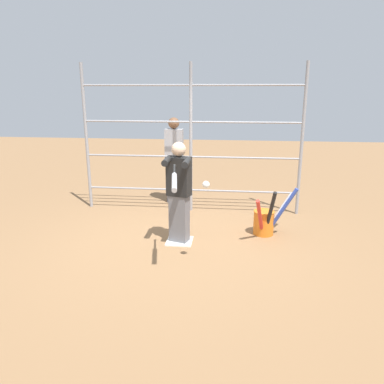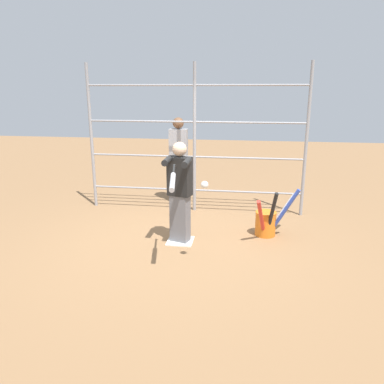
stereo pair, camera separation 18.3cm
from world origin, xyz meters
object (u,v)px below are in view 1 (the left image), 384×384
batter (179,190)px  baseball_bat_swinging (174,180)px  bat_bucket (266,221)px  bystander_behind_fence (174,159)px  softball_in_flight (206,185)px

batter → baseball_bat_swinging: bearing=94.8°
baseball_bat_swinging → bat_bucket: (-1.29, -1.36, -0.98)m
batter → bat_bucket: 1.56m
batter → bystander_behind_fence: size_ratio=0.89×
softball_in_flight → bystander_behind_fence: (0.87, -2.92, -0.23)m
batter → bat_bucket: (-1.36, -0.47, -0.61)m
softball_in_flight → bat_bucket: bearing=-125.7°
baseball_bat_swinging → bat_bucket: size_ratio=0.97×
baseball_bat_swinging → softball_in_flight: baseball_bat_swinging is taller
softball_in_flight → bat_bucket: 1.78m
bystander_behind_fence → bat_bucket: bearing=136.5°
batter → softball_in_flight: (-0.47, 0.78, 0.30)m
batter → softball_in_flight: batter is taller
batter → bat_bucket: batter is taller
softball_in_flight → bat_bucket: size_ratio=0.11×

